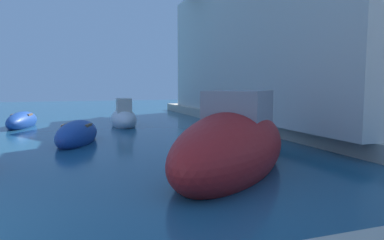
# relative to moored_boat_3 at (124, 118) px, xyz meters

# --- Properties ---
(quay_promenade) EXTENTS (44.00, 32.00, 0.50)m
(quay_promenade) POSITION_rel_moored_boat_3_xyz_m (-0.84, -12.68, -0.13)
(quay_promenade) COLOR #BCB29E
(quay_promenade) RESTS_ON ground
(moored_boat_3) EXTENTS (1.40, 3.30, 1.58)m
(moored_boat_3) POSITION_rel_moored_boat_3_xyz_m (0.00, 0.00, 0.00)
(moored_boat_3) COLOR white
(moored_boat_3) RESTS_ON ground
(moored_boat_4) EXTENTS (5.24, 5.40, 2.25)m
(moored_boat_4) POSITION_rel_moored_boat_3_xyz_m (1.13, -9.74, 0.20)
(moored_boat_4) COLOR #B21E1E
(moored_boat_4) RESTS_ON ground
(moored_boat_7) EXTENTS (2.00, 3.26, 0.99)m
(moored_boat_7) POSITION_rel_moored_boat_3_xyz_m (-2.24, -4.54, -0.10)
(moored_boat_7) COLOR #1E479E
(moored_boat_7) RESTS_ON ground
(moored_boat_8) EXTENTS (1.57, 3.37, 0.92)m
(moored_boat_8) POSITION_rel_moored_boat_3_xyz_m (-4.61, 1.19, -0.12)
(moored_boat_8) COLOR #1E479E
(moored_boat_8) RESTS_ON ground
(waterfront_building_main) EXTENTS (7.36, 9.99, 8.57)m
(waterfront_building_main) POSITION_rel_moored_boat_3_xyz_m (7.85, -5.60, 4.47)
(waterfront_building_main) COLOR beige
(waterfront_building_main) RESTS_ON quay_promenade
(waterfront_building_annex) EXTENTS (5.81, 9.61, 8.16)m
(waterfront_building_annex) POSITION_rel_moored_boat_3_xyz_m (7.85, 3.15, 4.25)
(waterfront_building_annex) COLOR beige
(waterfront_building_annex) RESTS_ON quay_promenade
(quayside_tree) EXTENTS (3.28, 3.28, 4.80)m
(quayside_tree) POSITION_rel_moored_boat_3_xyz_m (7.23, -7.90, 3.28)
(quayside_tree) COLOR brown
(quayside_tree) RESTS_ON quay_promenade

